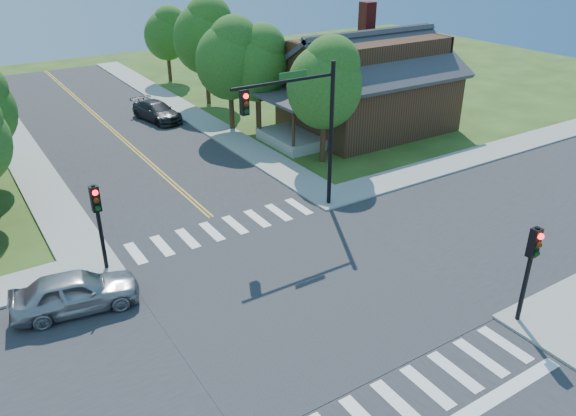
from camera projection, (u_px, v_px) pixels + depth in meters
ground at (297, 294)px, 21.36m from camera, size 100.00×100.00×0.00m
road_ns at (297, 294)px, 21.35m from camera, size 10.00×90.00×0.04m
road_ew at (297, 293)px, 21.35m from camera, size 90.00×10.00×0.04m
intersection_patch at (297, 294)px, 21.36m from camera, size 10.20×10.20×0.06m
sidewalk_ne at (358, 119)px, 40.92m from camera, size 40.00×40.00×0.14m
crosswalk_north at (224, 228)px, 26.01m from camera, size 8.85×2.00×0.01m
crosswalk_south at (413, 395)px, 16.66m from camera, size 8.85×2.00×0.01m
centerline at (297, 293)px, 21.34m from camera, size 0.30×90.00×0.01m
stop_bar at (506, 392)px, 16.84m from camera, size 4.60×0.45×0.09m
signal_mast_ne at (302, 118)px, 25.32m from camera, size 5.30×0.42×7.20m
signal_pole_se at (531, 258)px, 18.65m from camera, size 0.34×0.42×3.80m
signal_pole_nw at (98, 212)px, 21.67m from camera, size 0.34×0.42×3.80m
house_ne at (367, 81)px, 37.94m from camera, size 13.05×8.80×7.11m
tree_e_a at (326, 81)px, 31.51m from camera, size 4.35×4.14×7.40m
tree_e_b at (259, 61)px, 36.95m from camera, size 4.21×4.00×7.16m
tree_e_c at (206, 34)px, 42.64m from camera, size 4.85×4.61×8.24m
tree_e_d at (167, 32)px, 49.78m from camera, size 3.91×3.71×6.65m
tree_house at (231, 56)px, 36.76m from camera, size 4.52×4.29×7.68m
car_silver at (75, 293)px, 20.14m from camera, size 3.22×5.01×1.51m
car_dgrey at (157, 112)px, 40.56m from camera, size 3.66×5.38×1.35m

